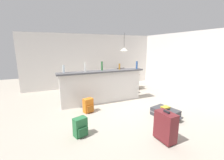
% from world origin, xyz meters
% --- Properties ---
extents(ground_plane, '(13.00, 13.00, 0.05)m').
position_xyz_m(ground_plane, '(0.00, 0.00, -0.03)').
color(ground_plane, '#ADA393').
extents(wall_back, '(6.60, 0.10, 2.50)m').
position_xyz_m(wall_back, '(0.00, 3.05, 1.25)').
color(wall_back, silver).
rests_on(wall_back, ground_plane).
extents(wall_right, '(0.10, 6.00, 2.50)m').
position_xyz_m(wall_right, '(3.05, 0.30, 1.25)').
color(wall_right, silver).
rests_on(wall_right, ground_plane).
extents(partition_half_wall, '(2.80, 0.20, 1.08)m').
position_xyz_m(partition_half_wall, '(-0.50, 0.60, 0.54)').
color(partition_half_wall, silver).
rests_on(partition_half_wall, ground_plane).
extents(bar_countertop, '(2.96, 0.40, 0.05)m').
position_xyz_m(bar_countertop, '(-0.50, 0.60, 1.11)').
color(bar_countertop, '#4C4C51').
rests_on(bar_countertop, partition_half_wall).
extents(bottle_clear, '(0.07, 0.07, 0.24)m').
position_xyz_m(bottle_clear, '(-1.74, 0.68, 1.25)').
color(bottle_clear, silver).
rests_on(bottle_clear, bar_countertop).
extents(bottle_white, '(0.06, 0.06, 0.28)m').
position_xyz_m(bottle_white, '(-1.08, 0.62, 1.27)').
color(bottle_white, silver).
rests_on(bottle_white, bar_countertop).
extents(bottle_green, '(0.06, 0.06, 0.30)m').
position_xyz_m(bottle_green, '(-0.49, 0.68, 1.28)').
color(bottle_green, '#2D6B38').
rests_on(bottle_green, bar_countertop).
extents(bottle_amber, '(0.06, 0.06, 0.20)m').
position_xyz_m(bottle_amber, '(0.16, 0.65, 1.23)').
color(bottle_amber, '#9E661E').
rests_on(bottle_amber, bar_countertop).
extents(bottle_blue, '(0.07, 0.07, 0.28)m').
position_xyz_m(bottle_blue, '(0.78, 0.50, 1.27)').
color(bottle_blue, '#284C89').
rests_on(bottle_blue, bar_countertop).
extents(dining_table, '(1.10, 0.80, 0.74)m').
position_xyz_m(dining_table, '(0.99, 1.83, 0.65)').
color(dining_table, brown).
rests_on(dining_table, ground_plane).
extents(dining_chair_near_partition, '(0.43, 0.43, 0.93)m').
position_xyz_m(dining_chair_near_partition, '(0.94, 1.30, 0.52)').
color(dining_chair_near_partition, black).
rests_on(dining_chair_near_partition, ground_plane).
extents(dining_chair_far_side, '(0.41, 0.41, 0.93)m').
position_xyz_m(dining_chair_far_side, '(1.01, 2.36, 0.52)').
color(dining_chair_far_side, black).
rests_on(dining_chair_far_side, ground_plane).
extents(pendant_lamp, '(0.34, 0.34, 0.80)m').
position_xyz_m(pendant_lamp, '(0.95, 1.82, 1.81)').
color(pendant_lamp, black).
extents(suitcase_flat_charcoal, '(0.63, 0.88, 0.22)m').
position_xyz_m(suitcase_flat_charcoal, '(0.74, -1.11, 0.11)').
color(suitcase_flat_charcoal, '#38383D').
rests_on(suitcase_flat_charcoal, ground_plane).
extents(backpack_orange, '(0.32, 0.30, 0.42)m').
position_xyz_m(backpack_orange, '(-1.17, 0.04, 0.20)').
color(backpack_orange, orange).
rests_on(backpack_orange, ground_plane).
extents(backpack_green, '(0.32, 0.30, 0.42)m').
position_xyz_m(backpack_green, '(-1.65, -1.11, 0.20)').
color(backpack_green, '#286B3D').
rests_on(backpack_green, ground_plane).
extents(suitcase_upright_maroon, '(0.27, 0.45, 0.67)m').
position_xyz_m(suitcase_upright_maroon, '(-0.09, -1.99, 0.33)').
color(suitcase_upright_maroon, maroon).
rests_on(suitcase_upright_maroon, ground_plane).
extents(book_stack, '(0.28, 0.22, 0.07)m').
position_xyz_m(book_stack, '(0.72, -1.11, 0.25)').
color(book_stack, black).
rests_on(book_stack, suitcase_flat_charcoal).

